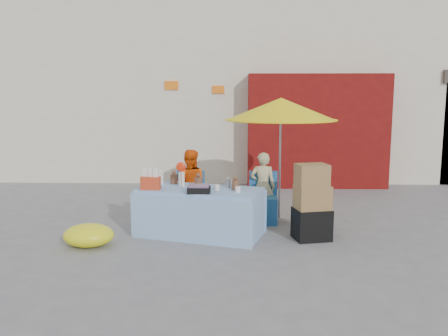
{
  "coord_description": "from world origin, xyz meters",
  "views": [
    {
      "loc": [
        0.33,
        -6.76,
        2.16
      ],
      "look_at": [
        0.14,
        0.6,
        1.0
      ],
      "focal_mm": 38.0,
      "sensor_mm": 36.0,
      "label": 1
    }
  ],
  "objects_px": {
    "market_table": "(199,211)",
    "vendor_orange": "(190,185)",
    "vendor_beige": "(263,186)",
    "box_stack": "(312,205)",
    "chair_left": "(189,207)",
    "chair_right": "(263,208)",
    "umbrella": "(281,110)"
  },
  "relations": [
    {
      "from": "chair_left",
      "to": "umbrella",
      "type": "bearing_deg",
      "value": 13.71
    },
    {
      "from": "chair_left",
      "to": "box_stack",
      "type": "distance_m",
      "value": 2.15
    },
    {
      "from": "vendor_beige",
      "to": "box_stack",
      "type": "height_order",
      "value": "vendor_beige"
    },
    {
      "from": "market_table",
      "to": "vendor_beige",
      "type": "distance_m",
      "value": 1.36
    },
    {
      "from": "chair_left",
      "to": "box_stack",
      "type": "xyz_separation_m",
      "value": [
        1.92,
        -0.93,
        0.27
      ]
    },
    {
      "from": "vendor_beige",
      "to": "chair_right",
      "type": "bearing_deg",
      "value": 93.7
    },
    {
      "from": "chair_right",
      "to": "box_stack",
      "type": "xyz_separation_m",
      "value": [
        0.67,
        -0.93,
        0.27
      ]
    },
    {
      "from": "market_table",
      "to": "umbrella",
      "type": "bearing_deg",
      "value": 54.43
    },
    {
      "from": "market_table",
      "to": "box_stack",
      "type": "bearing_deg",
      "value": 10.24
    },
    {
      "from": "vendor_orange",
      "to": "chair_right",
      "type": "bearing_deg",
      "value": 177.18
    },
    {
      "from": "vendor_orange",
      "to": "vendor_beige",
      "type": "relative_size",
      "value": 1.03
    },
    {
      "from": "market_table",
      "to": "vendor_beige",
      "type": "height_order",
      "value": "vendor_beige"
    },
    {
      "from": "chair_left",
      "to": "chair_right",
      "type": "height_order",
      "value": "same"
    },
    {
      "from": "chair_left",
      "to": "vendor_beige",
      "type": "distance_m",
      "value": 1.3
    },
    {
      "from": "market_table",
      "to": "chair_left",
      "type": "height_order",
      "value": "market_table"
    },
    {
      "from": "chair_left",
      "to": "umbrella",
      "type": "relative_size",
      "value": 0.41
    },
    {
      "from": "vendor_orange",
      "to": "vendor_beige",
      "type": "distance_m",
      "value": 1.25
    },
    {
      "from": "vendor_beige",
      "to": "box_stack",
      "type": "relative_size",
      "value": 1.04
    },
    {
      "from": "market_table",
      "to": "vendor_orange",
      "type": "distance_m",
      "value": 0.94
    },
    {
      "from": "market_table",
      "to": "umbrella",
      "type": "relative_size",
      "value": 0.99
    },
    {
      "from": "box_stack",
      "to": "market_table",
      "type": "bearing_deg",
      "value": 173.95
    },
    {
      "from": "market_table",
      "to": "vendor_beige",
      "type": "xyz_separation_m",
      "value": [
        1.02,
        0.88,
        0.22
      ]
    },
    {
      "from": "chair_right",
      "to": "vendor_beige",
      "type": "distance_m",
      "value": 0.36
    },
    {
      "from": "vendor_orange",
      "to": "box_stack",
      "type": "height_order",
      "value": "vendor_orange"
    },
    {
      "from": "chair_left",
      "to": "vendor_beige",
      "type": "bearing_deg",
      "value": 9.44
    },
    {
      "from": "chair_right",
      "to": "vendor_beige",
      "type": "xyz_separation_m",
      "value": [
        -0.0,
        0.13,
        0.34
      ]
    },
    {
      "from": "chair_left",
      "to": "umbrella",
      "type": "xyz_separation_m",
      "value": [
        1.55,
        0.28,
        1.64
      ]
    },
    {
      "from": "umbrella",
      "to": "box_stack",
      "type": "bearing_deg",
      "value": -72.89
    },
    {
      "from": "market_table",
      "to": "vendor_orange",
      "type": "xyz_separation_m",
      "value": [
        -0.23,
        0.88,
        0.24
      ]
    },
    {
      "from": "vendor_beige",
      "to": "box_stack",
      "type": "bearing_deg",
      "value": 125.69
    },
    {
      "from": "chair_left",
      "to": "vendor_orange",
      "type": "xyz_separation_m",
      "value": [
        -0.0,
        0.13,
        0.36
      ]
    },
    {
      "from": "chair_left",
      "to": "box_stack",
      "type": "relative_size",
      "value": 0.75
    }
  ]
}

